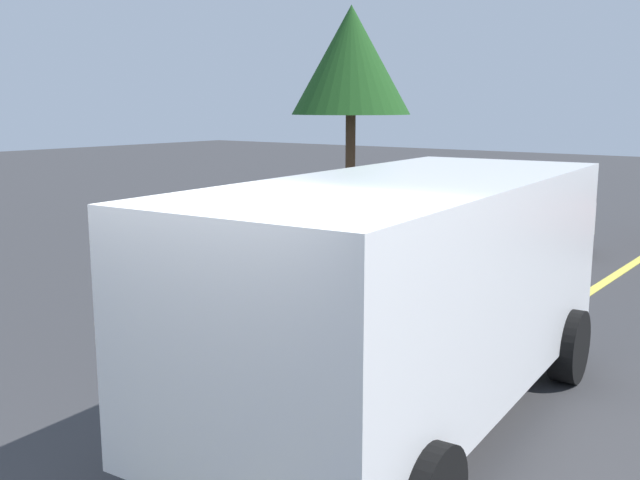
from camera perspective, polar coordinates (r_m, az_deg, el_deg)
name	(u,v)px	position (r m, az deg, el deg)	size (l,w,h in m)	color
lane_marking_centre	(440,389)	(7.56, 9.41, -11.45)	(28.00, 0.16, 0.01)	#E0D14C
white_van	(407,285)	(6.41, 6.82, -3.53)	(5.34, 2.60, 2.20)	white
car_white_behind_van	(495,218)	(13.55, 13.58, 1.68)	(4.47, 2.47, 1.59)	white
tree_left_verge	(351,61)	(17.84, 2.46, 13.86)	(2.87, 2.87, 5.16)	#513823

